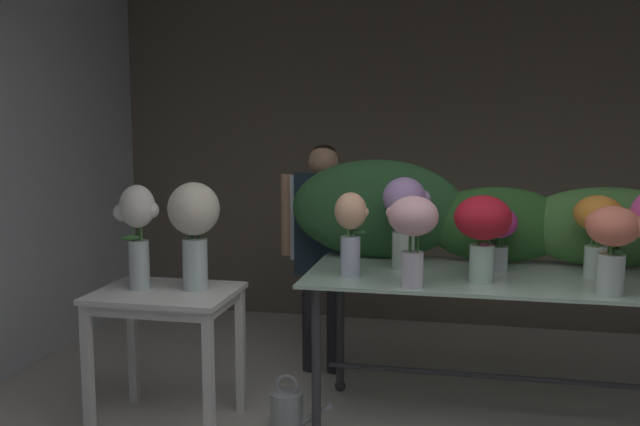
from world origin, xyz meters
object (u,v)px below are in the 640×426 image
florist (323,235)px  vase_white_roses_tall (138,227)px  vase_coral_hydrangea (613,238)px  vase_sunset_peonies (598,224)px  vase_cream_lisianthus_tall (194,223)px  vase_lilac_ranunculus (405,211)px  side_table_white (166,309)px  vase_blush_lilies (413,227)px  vase_magenta_tulips (498,232)px  watering_can (288,412)px  display_table_glass (495,298)px  vase_peach_stock (351,229)px  vase_crimson_freesia (483,226)px

florist → vase_white_roses_tall: size_ratio=2.67×
vase_coral_hydrangea → vase_sunset_peonies: vase_sunset_peonies is taller
vase_cream_lisianthus_tall → vase_lilac_ranunculus: bearing=16.5°
vase_lilac_ranunculus → vase_sunset_peonies: (1.03, 0.00, -0.05)m
vase_cream_lisianthus_tall → side_table_white: bearing=-158.5°
florist → vase_white_roses_tall: bearing=-129.7°
vase_blush_lilies → vase_cream_lisianthus_tall: (-1.20, 0.10, -0.03)m
vase_magenta_tulips → vase_sunset_peonies: (0.51, -0.04, 0.06)m
side_table_white → vase_cream_lisianthus_tall: bearing=21.5°
vase_blush_lilies → vase_sunset_peonies: size_ratio=1.05×
vase_lilac_ranunculus → watering_can: size_ratio=1.48×
display_table_glass → vase_sunset_peonies: bearing=6.7°
vase_magenta_tulips → watering_can: bearing=-159.1°
display_table_glass → vase_magenta_tulips: vase_magenta_tulips is taller
vase_peach_stock → vase_magenta_tulips: bearing=20.3°
display_table_glass → vase_lilac_ranunculus: (-0.50, 0.06, 0.46)m
display_table_glass → vase_sunset_peonies: 0.67m
florist → vase_magenta_tulips: size_ratio=4.31×
vase_coral_hydrangea → vase_crimson_freesia: 0.62m
vase_lilac_ranunculus → vase_sunset_peonies: vase_lilac_ranunculus is taller
vase_sunset_peonies → vase_cream_lisianthus_tall: bearing=-171.2°
vase_crimson_freesia → vase_sunset_peonies: size_ratio=1.03×
vase_crimson_freesia → vase_cream_lisianthus_tall: bearing=-177.0°
vase_coral_hydrangea → vase_blush_lilies: bearing=-177.7°
display_table_glass → vase_magenta_tulips: (0.01, 0.10, 0.35)m
display_table_glass → florist: bearing=148.4°
vase_white_roses_tall → watering_can: size_ratio=1.66×
side_table_white → vase_white_roses_tall: bearing=-180.0°
vase_magenta_tulips → vase_cream_lisianthus_tall: bearing=-167.1°
side_table_white → watering_can: 0.88m
vase_coral_hydrangea → vase_sunset_peonies: bearing=89.6°
vase_lilac_ranunculus → vase_cream_lisianthus_tall: size_ratio=0.87×
side_table_white → vase_lilac_ranunculus: vase_lilac_ranunculus is taller
vase_lilac_ranunculus → vase_peach_stock: 0.37m
vase_magenta_tulips → vase_peach_stock: bearing=-159.7°
florist → vase_magenta_tulips: bearing=-27.3°
vase_peach_stock → vase_sunset_peonies: size_ratio=1.03×
vase_magenta_tulips → vase_coral_hydrangea: bearing=-40.7°
vase_peach_stock → vase_crimson_freesia: (0.69, -0.01, 0.03)m
vase_crimson_freesia → vase_cream_lisianthus_tall: 1.55m
florist → vase_blush_lilies: size_ratio=3.36×
display_table_glass → watering_can: display_table_glass is taller
vase_sunset_peonies → vase_magenta_tulips: bearing=175.3°
vase_coral_hydrangea → watering_can: (-1.61, 0.02, -1.03)m
vase_blush_lilies → vase_white_roses_tall: (-1.51, 0.04, -0.05)m
vase_coral_hydrangea → vase_magenta_tulips: 0.68m
vase_crimson_freesia → vase_sunset_peonies: (0.60, 0.25, -0.01)m
vase_sunset_peonies → vase_peach_stock: bearing=-169.2°
vase_white_roses_tall → vase_cream_lisianthus_tall: vase_cream_lisianthus_tall is taller
vase_magenta_tulips → watering_can: vase_magenta_tulips is taller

